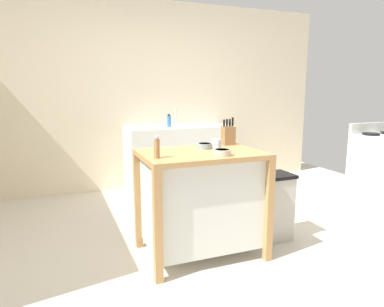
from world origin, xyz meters
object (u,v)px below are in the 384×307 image
(kitchen_island, at_px, (201,198))
(bottle_spray_cleaner, at_px, (169,121))
(bowl_ceramic_small, at_px, (222,152))
(sink_faucet, at_px, (176,117))
(bowl_stoneware_deep, at_px, (205,146))
(knife_block, at_px, (228,135))
(pepper_grinder, at_px, (157,148))
(trash_bin, at_px, (272,206))
(drinking_cup, at_px, (217,146))

(kitchen_island, height_order, bottle_spray_cleaner, bottle_spray_cleaner)
(bowl_ceramic_small, distance_m, sink_faucet, 2.33)
(bowl_stoneware_deep, xyz_separation_m, bottle_spray_cleaner, (0.25, 1.78, 0.06))
(bottle_spray_cleaner, bearing_deg, sink_faucet, 46.92)
(bottle_spray_cleaner, bearing_deg, kitchen_island, -99.97)
(knife_block, distance_m, pepper_grinder, 0.87)
(knife_block, relative_size, trash_bin, 0.40)
(trash_bin, bearing_deg, knife_block, 149.40)
(drinking_cup, bearing_deg, kitchen_island, 137.03)
(bowl_stoneware_deep, bearing_deg, bowl_ceramic_small, -90.43)
(knife_block, xyz_separation_m, pepper_grinder, (-0.79, -0.38, -0.01))
(bowl_stoneware_deep, height_order, pepper_grinder, pepper_grinder)
(bowl_ceramic_small, xyz_separation_m, pepper_grinder, (-0.50, 0.08, 0.05))
(bowl_ceramic_small, relative_size, trash_bin, 0.22)
(trash_bin, bearing_deg, bowl_stoneware_deep, 171.94)
(bowl_ceramic_small, height_order, drinking_cup, drinking_cup)
(drinking_cup, xyz_separation_m, pepper_grinder, (-0.51, -0.04, 0.02))
(bottle_spray_cleaner, bearing_deg, knife_block, -88.59)
(bowl_stoneware_deep, bearing_deg, sink_faucet, 78.34)
(bowl_ceramic_small, bearing_deg, bowl_stoneware_deep, 89.57)
(bowl_stoneware_deep, distance_m, pepper_grinder, 0.57)
(knife_block, distance_m, bowl_stoneware_deep, 0.32)
(kitchen_island, distance_m, bottle_spray_cleaner, 1.99)
(trash_bin, distance_m, sink_faucet, 2.16)
(bowl_ceramic_small, bearing_deg, knife_block, 57.97)
(bowl_stoneware_deep, relative_size, bottle_spray_cleaner, 0.76)
(kitchen_island, height_order, bowl_stoneware_deep, bowl_stoneware_deep)
(bowl_ceramic_small, distance_m, trash_bin, 0.92)
(knife_block, relative_size, drinking_cup, 2.29)
(pepper_grinder, relative_size, bottle_spray_cleaner, 0.98)
(bowl_stoneware_deep, bearing_deg, knife_block, 22.84)
(trash_bin, bearing_deg, drinking_cup, -168.65)
(drinking_cup, height_order, bottle_spray_cleaner, bottle_spray_cleaner)
(sink_faucet, bearing_deg, bowl_stoneware_deep, -101.66)
(bowl_stoneware_deep, relative_size, pepper_grinder, 0.78)
(knife_block, xyz_separation_m, drinking_cup, (-0.27, -0.34, -0.04))
(pepper_grinder, relative_size, trash_bin, 0.27)
(drinking_cup, distance_m, pepper_grinder, 0.51)
(kitchen_island, xyz_separation_m, bowl_stoneware_deep, (0.09, 0.12, 0.42))
(trash_bin, relative_size, sink_faucet, 2.86)
(knife_block, relative_size, sink_faucet, 1.14)
(pepper_grinder, bearing_deg, trash_bin, 8.37)
(trash_bin, bearing_deg, bottle_spray_cleaner, 102.08)
(knife_block, xyz_separation_m, bowl_ceramic_small, (-0.29, -0.46, -0.07))
(bowl_ceramic_small, height_order, sink_faucet, sink_faucet)
(drinking_cup, distance_m, trash_bin, 0.90)
(bowl_stoneware_deep, distance_m, bottle_spray_cleaner, 1.80)
(kitchen_island, distance_m, drinking_cup, 0.47)
(pepper_grinder, xyz_separation_m, trash_bin, (1.15, 0.17, -0.65))
(bowl_ceramic_small, distance_m, bowl_stoneware_deep, 0.34)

